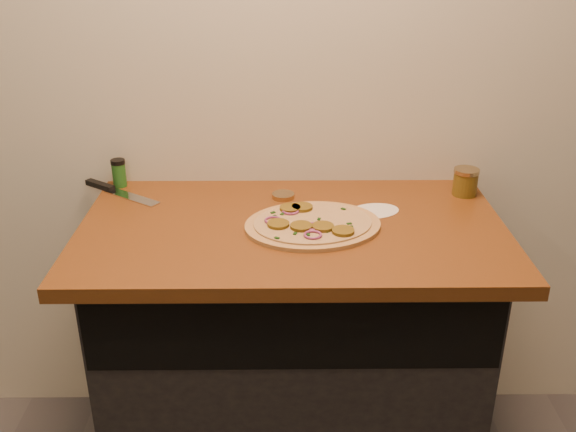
{
  "coord_description": "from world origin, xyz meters",
  "views": [
    {
      "loc": [
        -0.03,
        -0.21,
        1.68
      ],
      "look_at": [
        -0.01,
        1.36,
        0.95
      ],
      "focal_mm": 40.0,
      "sensor_mm": 36.0,
      "label": 1
    }
  ],
  "objects_px": {
    "pizza": "(312,224)",
    "spice_shaker": "(119,173)",
    "chefs_knife": "(115,191)",
    "salsa_jar": "(465,182)"
  },
  "relations": [
    {
      "from": "pizza",
      "to": "spice_shaker",
      "type": "xyz_separation_m",
      "value": [
        -0.6,
        0.31,
        0.04
      ]
    },
    {
      "from": "chefs_knife",
      "to": "spice_shaker",
      "type": "height_order",
      "value": "spice_shaker"
    },
    {
      "from": "spice_shaker",
      "to": "pizza",
      "type": "bearing_deg",
      "value": -27.15
    },
    {
      "from": "pizza",
      "to": "chefs_knife",
      "type": "distance_m",
      "value": 0.66
    },
    {
      "from": "chefs_knife",
      "to": "salsa_jar",
      "type": "xyz_separation_m",
      "value": [
        1.1,
        -0.03,
        0.04
      ]
    },
    {
      "from": "spice_shaker",
      "to": "salsa_jar",
      "type": "bearing_deg",
      "value": -4.22
    },
    {
      "from": "chefs_knife",
      "to": "salsa_jar",
      "type": "height_order",
      "value": "salsa_jar"
    },
    {
      "from": "chefs_knife",
      "to": "spice_shaker",
      "type": "relative_size",
      "value": 2.99
    },
    {
      "from": "chefs_knife",
      "to": "spice_shaker",
      "type": "xyz_separation_m",
      "value": [
        0.01,
        0.05,
        0.04
      ]
    },
    {
      "from": "salsa_jar",
      "to": "spice_shaker",
      "type": "relative_size",
      "value": 0.94
    }
  ]
}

